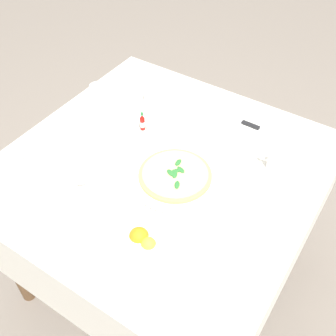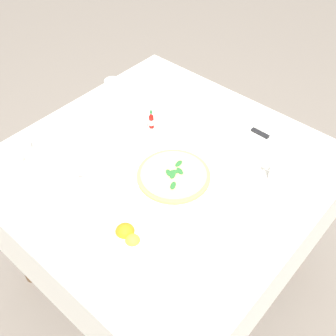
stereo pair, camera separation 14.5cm
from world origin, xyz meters
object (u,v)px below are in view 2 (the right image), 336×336
Objects in this scene: napkin_folded at (249,131)px; hot_sauce_bottle at (151,121)px; citrus_bowl at (130,238)px; pizza at (174,175)px; pizza_plate at (174,178)px; water_glass_near_right at (114,93)px; coffee_cup_far_right at (280,175)px; coffee_cup_back_corner at (167,96)px; coffee_cup_far_left at (66,174)px; pepper_shaker at (158,124)px; salt_shaker at (145,121)px; dinner_knife at (249,128)px; coffee_cup_near_left at (21,148)px.

hot_sauce_bottle reaches higher than napkin_folded.
hot_sauce_bottle reaches higher than citrus_bowl.
pizza_plate is at bearing 46.17° from pizza.
water_glass_near_right is at bearing -39.61° from citrus_bowl.
water_glass_near_right reaches higher than pizza_plate.
coffee_cup_far_right is (-0.28, -0.24, 0.02)m from pizza_plate.
coffee_cup_back_corner is 0.74m from citrus_bowl.
coffee_cup_far_left reaches higher than napkin_folded.
pepper_shaker is (0.29, 0.22, 0.02)m from napkin_folded.
citrus_bowl is (0.21, 0.53, -0.00)m from coffee_cup_far_right.
napkin_folded is at bearing -88.70° from citrus_bowl.
water_glass_near_right reaches higher than pizza.
hot_sauce_bottle is (0.26, -0.16, 0.02)m from pizza_plate.
napkin_folded is (-0.06, -0.39, -0.00)m from pizza_plate.
coffee_cup_far_left is 2.31× the size of salt_shaker.
citrus_bowl is at bearing 68.86° from coffee_cup_far_right.
coffee_cup_far_left is 0.42m from pepper_shaker.
water_glass_near_right is 0.24m from hot_sauce_bottle.
water_glass_near_right is 0.56× the size of dinner_knife.
dinner_knife is at bearing -158.76° from water_glass_near_right.
coffee_cup_far_right is 2.36× the size of pepper_shaker.
napkin_folded is 0.42m from salt_shaker.
pizza is 1.99× the size of coffee_cup_far_left.
coffee_cup_back_corner is 0.57× the size of napkin_folded.
pepper_shaker is (-0.29, -0.44, -0.00)m from coffee_cup_near_left.
napkin_folded is at bearing -34.07° from coffee_cup_far_right.
hot_sauce_bottle is at bearing -32.09° from pizza.
coffee_cup_near_left is (0.23, 0.02, -0.00)m from coffee_cup_far_left.
hot_sauce_bottle reaches higher than salt_shaker.
napkin_folded is at bearing -117.96° from coffee_cup_far_left.
dinner_knife is (-0.05, -0.39, 0.01)m from pizza_plate.
dinner_knife is 0.68m from citrus_bowl.
pizza_plate is 2.47× the size of coffee_cup_near_left.
water_glass_near_right is (0.77, 0.06, 0.02)m from coffee_cup_far_right.
citrus_bowl is at bearing 173.50° from coffee_cup_far_left.
coffee_cup_far_left is 0.40m from salt_shaker.
coffee_cup_near_left is at bearing 6.08° from coffee_cup_far_left.
napkin_folded is at bearing -144.75° from salt_shaker.
coffee_cup_far_left is at bearing 82.64° from pepper_shaker.
coffee_cup_far_right reaches higher than pepper_shaker.
citrus_bowl is (-0.07, 0.29, 0.00)m from pizza.
coffee_cup_near_left is 0.45m from water_glass_near_right.
napkin_folded is 0.01m from dinner_knife.
pizza reaches higher than dinner_knife.
pizza is 0.40m from dinner_knife.
coffee_cup_far_left is 0.57× the size of napkin_folded.
coffee_cup_far_left reaches higher than pepper_shaker.
coffee_cup_back_corner is at bearing 5.28° from napkin_folded.
pizza_plate is 0.47m from coffee_cup_back_corner.
pepper_shaker is at bearing 34.40° from napkin_folded.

